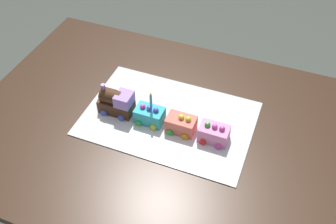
# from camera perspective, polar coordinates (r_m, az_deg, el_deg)

# --- Properties ---
(dining_table) EXTENTS (1.40, 1.00, 0.74)m
(dining_table) POSITION_cam_1_polar(r_m,az_deg,el_deg) (1.45, -0.59, -5.17)
(dining_table) COLOR #382316
(dining_table) RESTS_ON ground
(cake_board) EXTENTS (0.60, 0.40, 0.00)m
(cake_board) POSITION_cam_1_polar(r_m,az_deg,el_deg) (1.40, 0.00, -0.92)
(cake_board) COLOR silver
(cake_board) RESTS_ON dining_table
(cake_locomotive) EXTENTS (0.14, 0.08, 0.12)m
(cake_locomotive) POSITION_cam_1_polar(r_m,az_deg,el_deg) (1.40, -7.61, 1.46)
(cake_locomotive) COLOR #472816
(cake_locomotive) RESTS_ON cake_board
(cake_car_tanker_turquoise) EXTENTS (0.10, 0.08, 0.07)m
(cake_car_tanker_turquoise) POSITION_cam_1_polar(r_m,az_deg,el_deg) (1.37, -2.72, -0.43)
(cake_car_tanker_turquoise) COLOR #38B7C6
(cake_car_tanker_turquoise) RESTS_ON cake_board
(cake_car_caboose_coral) EXTENTS (0.10, 0.08, 0.07)m
(cake_car_caboose_coral) POSITION_cam_1_polar(r_m,az_deg,el_deg) (1.34, 1.95, -1.77)
(cake_car_caboose_coral) COLOR #F27260
(cake_car_caboose_coral) RESTS_ON cake_board
(cake_car_hopper_bubblegum) EXTENTS (0.10, 0.08, 0.07)m
(cake_car_hopper_bubblegum) POSITION_cam_1_polar(r_m,az_deg,el_deg) (1.32, 6.77, -3.11)
(cake_car_hopper_bubblegum) COLOR pink
(cake_car_hopper_bubblegum) RESTS_ON cake_board
(birthday_candle) EXTENTS (0.01, 0.01, 0.07)m
(birthday_candle) POSITION_cam_1_polar(r_m,az_deg,el_deg) (1.31, -2.53, 1.76)
(birthday_candle) COLOR #4CA5E5
(birthday_candle) RESTS_ON cake_car_tanker_turquoise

